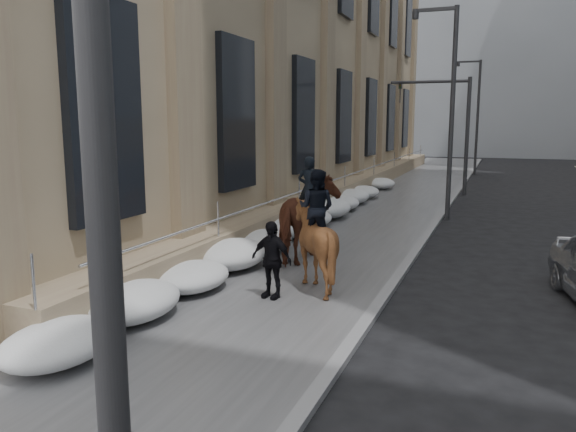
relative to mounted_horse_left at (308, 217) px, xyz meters
The scene contains 13 objects.
ground 5.65m from the mounted_horse_left, 90.95° to the right, with size 140.00×140.00×0.00m, color black.
sidewalk 4.66m from the mounted_horse_left, 91.16° to the left, with size 5.00×80.00×0.12m, color #48484B.
curb 5.30m from the mounted_horse_left, 60.66° to the left, with size 0.24×80.00×0.12m, color slate.
limestone_building 17.20m from the mounted_horse_left, 110.30° to the left, with size 6.10×44.00×18.00m.
bg_building_mid 56.10m from the mounted_horse_left, 85.90° to the left, with size 30.00×12.00×28.00m, color slate.
bg_building_far 67.34m from the mounted_horse_left, 95.23° to the left, with size 24.00×12.00×20.00m, color gray.
streetlight_mid 9.49m from the mounted_horse_left, 72.69° to the left, with size 1.71×0.24×8.00m.
streetlight_far 28.81m from the mounted_horse_left, 84.69° to the left, with size 1.71×0.24×8.00m.
traffic_signal 16.84m from the mounted_horse_left, 83.15° to the left, with size 4.10×0.22×6.00m.
snow_bank 3.12m from the mounted_horse_left, 120.13° to the left, with size 1.70×18.10×0.76m.
mounted_horse_left is the anchor object (origin of this frame).
mounted_horse_right 2.50m from the mounted_horse_left, 67.90° to the right, with size 1.66×1.85×2.64m.
pedestrian 3.40m from the mounted_horse_left, 84.12° to the right, with size 0.96×0.40×1.64m, color black.
Camera 1 is at (4.87, -8.38, 3.80)m, focal length 35.00 mm.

